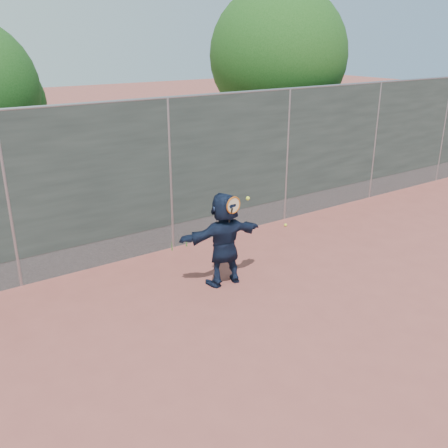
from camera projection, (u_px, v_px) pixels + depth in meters
ground at (285, 322)px, 7.55m from camera, size 80.00×80.00×0.00m
player at (224, 239)px, 8.49m from camera, size 1.57×0.63×1.65m
ball_ground at (286, 225)px, 11.35m from camera, size 0.07×0.07×0.07m
fence at (170, 172)px, 9.69m from camera, size 20.00×0.06×3.03m
swing_action at (235, 206)px, 8.15m from camera, size 0.52×0.14×0.51m
tree_right at (282, 59)px, 13.24m from camera, size 3.78×3.60×5.39m
weed_clump at (188, 240)px, 10.27m from camera, size 0.68×0.07×0.30m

